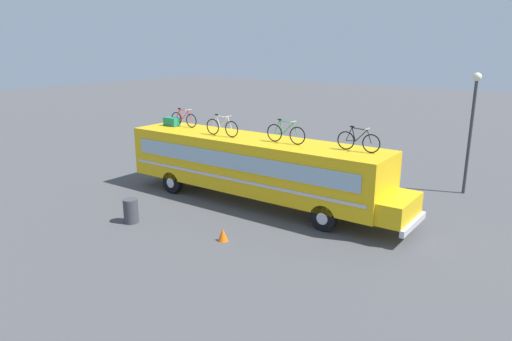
{
  "coord_description": "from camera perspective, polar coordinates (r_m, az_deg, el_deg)",
  "views": [
    {
      "loc": [
        11.34,
        -15.5,
        6.59
      ],
      "look_at": [
        0.21,
        0.0,
        1.43
      ],
      "focal_mm": 32.82,
      "sensor_mm": 36.0,
      "label": 1
    }
  ],
  "objects": [
    {
      "name": "rooftop_bicycle_1",
      "position": [
        22.58,
        -8.81,
        6.23
      ],
      "size": [
        1.63,
        0.44,
        0.87
      ],
      "color": "black",
      "rests_on": "bus"
    },
    {
      "name": "rooftop_bicycle_2",
      "position": [
        20.05,
        -4.17,
        5.31
      ],
      "size": [
        1.73,
        0.44,
        0.92
      ],
      "color": "black",
      "rests_on": "bus"
    },
    {
      "name": "ground_plane",
      "position": [
        20.3,
        -0.49,
        -3.8
      ],
      "size": [
        120.0,
        120.0,
        0.0
      ],
      "primitive_type": "plane",
      "color": "#4C4C4F"
    },
    {
      "name": "traffic_cone",
      "position": [
        16.35,
        -4.06,
        -7.8
      ],
      "size": [
        0.36,
        0.36,
        0.46
      ],
      "primitive_type": "cone",
      "color": "orange",
      "rests_on": "ground"
    },
    {
      "name": "rooftop_bicycle_4",
      "position": [
        17.48,
        12.36,
        3.53
      ],
      "size": [
        1.68,
        0.44,
        0.92
      ],
      "color": "black",
      "rests_on": "bus"
    },
    {
      "name": "rooftop_bicycle_3",
      "position": [
        18.55,
        3.63,
        4.55
      ],
      "size": [
        1.78,
        0.44,
        0.94
      ],
      "color": "black",
      "rests_on": "bus"
    },
    {
      "name": "luggage_bag_1",
      "position": [
        22.9,
        -10.24,
        5.88
      ],
      "size": [
        0.73,
        0.43,
        0.4
      ],
      "primitive_type": "cube",
      "color": "#1E7F66",
      "rests_on": "bus"
    },
    {
      "name": "trash_bin",
      "position": [
        18.46,
        -15.01,
        -4.78
      ],
      "size": [
        0.56,
        0.56,
        0.93
      ],
      "primitive_type": "cylinder",
      "color": "#3F3F47",
      "rests_on": "ground"
    },
    {
      "name": "bus",
      "position": [
        19.73,
        -0.09,
        0.72
      ],
      "size": [
        12.96,
        2.57,
        2.8
      ],
      "color": "yellow",
      "rests_on": "ground"
    },
    {
      "name": "street_lamp",
      "position": [
        22.71,
        24.87,
        5.91
      ],
      "size": [
        0.38,
        0.38,
        5.42
      ],
      "color": "#38383D",
      "rests_on": "ground"
    }
  ]
}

